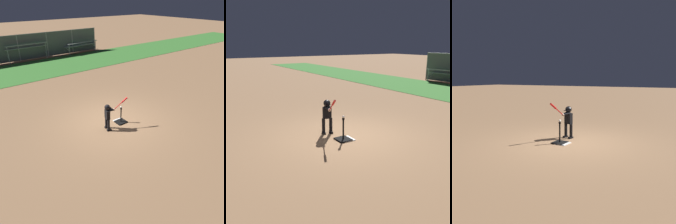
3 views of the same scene
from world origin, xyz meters
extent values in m
plane|color=#99704C|center=(0.00, 0.00, 0.00)|extent=(90.00, 90.00, 0.00)
cylinder|color=#9E9EA3|center=(-7.26, 12.35, 1.05)|extent=(0.08, 0.08, 2.09)
cube|color=white|center=(0.26, -0.20, 0.01)|extent=(0.45, 0.45, 0.02)
cube|color=black|center=(0.25, -0.28, 0.02)|extent=(0.45, 0.40, 0.04)
cylinder|color=black|center=(0.25, -0.28, 0.33)|extent=(0.05, 0.05, 0.59)
cylinder|color=black|center=(0.25, -0.28, 0.65)|extent=(0.08, 0.08, 0.05)
cylinder|color=black|center=(-0.49, -0.27, 0.25)|extent=(0.13, 0.13, 0.49)
cube|color=black|center=(-0.47, -0.27, 0.03)|extent=(0.20, 0.13, 0.06)
cylinder|color=black|center=(-0.55, -0.50, 0.25)|extent=(0.13, 0.13, 0.49)
cube|color=black|center=(-0.53, -0.50, 0.03)|extent=(0.20, 0.13, 0.06)
cube|color=black|center=(-0.52, -0.38, 0.68)|extent=(0.20, 0.28, 0.37)
sphere|color=#DBB293|center=(-0.52, -0.38, 0.97)|extent=(0.19, 0.19, 0.19)
sphere|color=black|center=(-0.52, -0.38, 0.98)|extent=(0.22, 0.22, 0.22)
cube|color=black|center=(-0.43, -0.40, 0.95)|extent=(0.15, 0.19, 0.01)
cylinder|color=black|center=(-0.38, -0.37, 0.84)|extent=(0.29, 0.22, 0.11)
cylinder|color=black|center=(-0.40, -0.45, 0.84)|extent=(0.30, 0.09, 0.11)
sphere|color=#DBB293|center=(-0.26, -0.45, 0.83)|extent=(0.09, 0.09, 0.09)
cylinder|color=red|center=(0.01, -0.51, 1.03)|extent=(0.56, 0.17, 0.42)
cylinder|color=red|center=(0.18, -0.56, 1.15)|extent=(0.27, 0.12, 0.22)
cylinder|color=black|center=(-0.27, -0.44, 0.82)|extent=(0.05, 0.06, 0.05)
sphere|color=white|center=(0.25, -0.28, 0.71)|extent=(0.07, 0.07, 0.07)
cube|color=#ADAFB7|center=(-5.09, 11.80, 0.93)|extent=(3.04, 0.63, 0.04)
cube|color=#ADAFB7|center=(-5.13, 12.07, 0.66)|extent=(3.05, 0.69, 0.04)
cylinder|color=#ADAFB7|center=(-6.70, 13.26, 0.16)|extent=(0.06, 0.06, 0.33)
cylinder|color=#ADAFB7|center=(-6.47, 11.61, 0.47)|extent=(0.06, 0.06, 0.95)
cylinder|color=#ADAFB7|center=(-6.59, 12.43, 0.64)|extent=(0.28, 1.67, 0.66)
camera|label=1|loc=(-4.88, -6.36, 4.70)|focal=35.00mm
camera|label=2|loc=(6.36, -4.29, 2.80)|focal=42.00mm
camera|label=3|loc=(7.23, 3.72, 2.08)|focal=42.00mm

